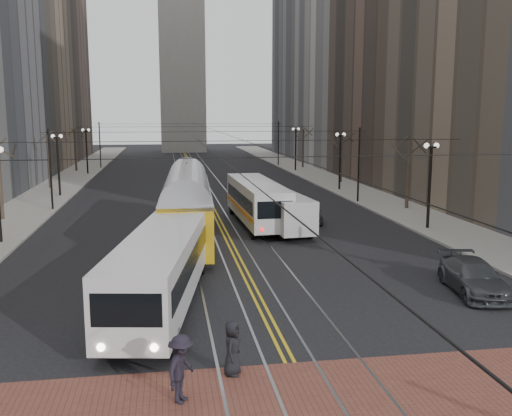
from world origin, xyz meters
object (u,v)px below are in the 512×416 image
object	(u,v)px
sedan_grey	(309,213)
sedan_silver	(266,195)
sedan_parked	(473,277)
pedestrian_d	(181,369)
pedestrian_a	(232,348)
transit_bus	(162,271)
cargo_van	(288,215)
streetcar	(187,212)
rear_bus	(257,203)

from	to	relation	value
sedan_grey	sedan_silver	xyz separation A→B (m)	(-1.52, 9.37, 0.05)
sedan_grey	sedan_parked	distance (m)	17.47
pedestrian_d	pedestrian_a	bearing A→B (deg)	-19.66
transit_bus	cargo_van	xyz separation A→B (m)	(8.01, 12.98, -0.24)
cargo_van	sedan_parked	world-z (taller)	cargo_van
sedan_silver	pedestrian_a	world-z (taller)	pedestrian_a
sedan_silver	pedestrian_d	xyz separation A→B (m)	(-8.43, -34.30, 0.24)
sedan_grey	pedestrian_a	bearing A→B (deg)	-102.55
transit_bus	streetcar	xyz separation A→B (m)	(1.51, 12.45, 0.26)
sedan_parked	sedan_grey	bearing A→B (deg)	108.72
sedan_silver	sedan_parked	world-z (taller)	sedan_silver
transit_bus	pedestrian_a	distance (m)	6.86
transit_bus	rear_bus	bearing A→B (deg)	78.02
pedestrian_a	transit_bus	bearing A→B (deg)	38.57
pedestrian_a	sedan_grey	bearing A→B (deg)	0.94
sedan_grey	pedestrian_d	size ratio (longest dim) A/B	2.07
streetcar	sedan_grey	bearing A→B (deg)	29.63
transit_bus	sedan_silver	bearing A→B (deg)	80.79
streetcar	pedestrian_a	world-z (taller)	streetcar
pedestrian_d	sedan_parked	bearing A→B (deg)	-31.27
cargo_van	pedestrian_d	size ratio (longest dim) A/B	2.99
sedan_grey	streetcar	bearing A→B (deg)	-146.03
cargo_van	sedan_parked	distance (m)	14.30
sedan_parked	pedestrian_a	world-z (taller)	pedestrian_a
rear_bus	sedan_silver	bearing A→B (deg)	74.36
streetcar	sedan_silver	world-z (taller)	streetcar
streetcar	pedestrian_a	distance (m)	18.98
transit_bus	rear_bus	world-z (taller)	rear_bus
pedestrian_d	transit_bus	bearing A→B (deg)	31.90
cargo_van	pedestrian_d	distance (m)	22.20
sedan_grey	pedestrian_d	xyz separation A→B (m)	(-9.95, -24.93, 0.29)
transit_bus	sedan_parked	bearing A→B (deg)	8.71
transit_bus	sedan_parked	size ratio (longest dim) A/B	2.44
pedestrian_a	pedestrian_d	world-z (taller)	pedestrian_d
pedestrian_a	rear_bus	bearing A→B (deg)	9.68
streetcar	sedan_grey	distance (m)	10.13
transit_bus	pedestrian_a	bearing A→B (deg)	-62.42
sedan_grey	pedestrian_a	size ratio (longest dim) A/B	2.35
cargo_van	pedestrian_d	bearing A→B (deg)	-114.41
streetcar	pedestrian_d	bearing A→B (deg)	-89.96
rear_bus	pedestrian_d	distance (m)	25.24
cargo_van	sedan_parked	size ratio (longest dim) A/B	1.16
transit_bus	sedan_grey	bearing A→B (deg)	67.91
pedestrian_a	pedestrian_d	xyz separation A→B (m)	(-1.57, -1.43, 0.11)
streetcar	rear_bus	size ratio (longest dim) A/B	1.28
transit_bus	rear_bus	size ratio (longest dim) A/B	1.03
rear_bus	sedan_grey	size ratio (longest dim) A/B	2.97
cargo_van	sedan_silver	xyz separation A→B (m)	(0.97, 13.39, -0.54)
pedestrian_d	rear_bus	bearing A→B (deg)	14.19
pedestrian_a	pedestrian_d	bearing A→B (deg)	152.95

